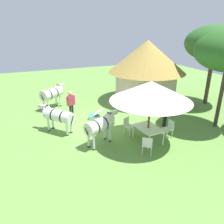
{
  "coord_description": "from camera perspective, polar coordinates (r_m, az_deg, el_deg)",
  "views": [
    {
      "loc": [
        10.96,
        -3.57,
        5.33
      ],
      "look_at": [
        1.06,
        0.59,
        1.0
      ],
      "focal_mm": 34.21,
      "sensor_mm": 36.0,
      "label": 1
    }
  ],
  "objects": [
    {
      "name": "ground_plane",
      "position": [
        12.7,
        -4.31,
        -2.92
      ],
      "size": [
        36.0,
        36.0,
        0.0
      ],
      "primitive_type": "plane",
      "color": "#618E3F"
    },
    {
      "name": "thatched_hut",
      "position": [
        16.18,
        9.2,
        11.48
      ],
      "size": [
        5.64,
        5.64,
        4.45
      ],
      "rotation": [
        0.0,
        0.0,
        0.37
      ],
      "color": "beige",
      "rests_on": "ground_plane"
    },
    {
      "name": "shade_umbrella",
      "position": [
        9.9,
        10.35,
        5.53
      ],
      "size": [
        3.82,
        3.82,
        3.05
      ],
      "color": "brown",
      "rests_on": "ground_plane"
    },
    {
      "name": "patio_dining_table",
      "position": [
        10.6,
        9.65,
        -4.5
      ],
      "size": [
        1.5,
        1.13,
        0.74
      ],
      "rotation": [
        0.0,
        0.0,
        0.1
      ],
      "color": "silver",
      "rests_on": "ground_plane"
    },
    {
      "name": "patio_chair_east_end",
      "position": [
        11.26,
        4.22,
        -3.38
      ],
      "size": [
        0.57,
        0.58,
        0.9
      ],
      "rotation": [
        0.0,
        0.0,
        -1.1
      ],
      "color": "white",
      "rests_on": "ground_plane"
    },
    {
      "name": "patio_chair_near_lawn",
      "position": [
        9.57,
        9.37,
        -8.52
      ],
      "size": [
        0.59,
        0.6,
        0.9
      ],
      "rotation": [
        0.0,
        0.0,
        0.99
      ],
      "color": "silver",
      "rests_on": "ground_plane"
    },
    {
      "name": "patio_chair_near_hut",
      "position": [
        11.31,
        14.99,
        -4.0
      ],
      "size": [
        0.44,
        0.42,
        0.9
      ],
      "rotation": [
        0.0,
        0.0,
        -3.15
      ],
      "color": "silver",
      "rests_on": "ground_plane"
    },
    {
      "name": "guest_beside_umbrella",
      "position": [
        12.0,
        14.1,
        0.18
      ],
      "size": [
        0.32,
        0.58,
        1.68
      ],
      "rotation": [
        0.0,
        0.0,
        1.84
      ],
      "color": "#232524",
      "rests_on": "ground_plane"
    },
    {
      "name": "standing_watcher",
      "position": [
        13.18,
        -10.94,
        2.58
      ],
      "size": [
        0.35,
        0.59,
        1.74
      ],
      "rotation": [
        0.0,
        0.0,
        -1.25
      ],
      "color": "#202329",
      "rests_on": "ground_plane"
    },
    {
      "name": "striped_lounge_chair",
      "position": [
        13.14,
        -4.47,
        -0.83
      ],
      "size": [
        0.86,
        0.95,
        0.66
      ],
      "rotation": [
        0.0,
        0.0,
        2.6
      ],
      "color": "teal",
      "rests_on": "ground_plane"
    },
    {
      "name": "zebra_nearest_camera",
      "position": [
        15.19,
        -15.75,
        4.78
      ],
      "size": [
        1.57,
        1.88,
        1.59
      ],
      "rotation": [
        0.0,
        0.0,
        0.65
      ],
      "color": "silver",
      "rests_on": "ground_plane"
    },
    {
      "name": "zebra_by_umbrella",
      "position": [
        11.64,
        -14.29,
        -0.98
      ],
      "size": [
        1.87,
        1.69,
        1.46
      ],
      "rotation": [
        0.0,
        0.0,
        2.29
      ],
      "color": "silver",
      "rests_on": "ground_plane"
    },
    {
      "name": "zebra_toward_hut",
      "position": [
        10.08,
        -3.18,
        -3.53
      ],
      "size": [
        1.19,
        1.97,
        1.54
      ],
      "rotation": [
        0.0,
        0.0,
        0.43
      ],
      "color": "silver",
      "rests_on": "ground_plane"
    },
    {
      "name": "acacia_tree_right_background",
      "position": [
        16.5,
        25.85,
        16.17
      ],
      "size": [
        3.98,
        3.98,
        5.47
      ],
      "color": "#503A2F",
      "rests_on": "ground_plane"
    }
  ]
}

